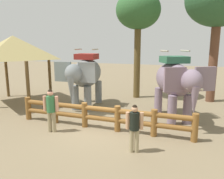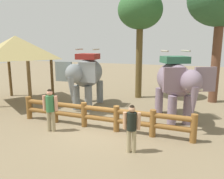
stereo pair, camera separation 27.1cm
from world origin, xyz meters
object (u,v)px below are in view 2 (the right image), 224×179
tourist_man_in_blue (50,107)px  thatched_shelter (16,48)px  log_fence (100,115)px  elephant_center (176,82)px  elephant_near_left (86,75)px  tourist_woman_in_black (132,125)px  tree_back_center (221,0)px  tree_far_left (140,12)px

tourist_man_in_blue → thatched_shelter: (-4.61, 3.26, 2.23)m
log_fence → elephant_center: size_ratio=2.02×
elephant_near_left → tourist_woman_in_black: (3.86, -4.39, -0.88)m
elephant_near_left → elephant_center: 4.82m
tree_back_center → log_fence: bearing=-124.9°
elephant_near_left → tourist_man_in_blue: 3.89m
tree_far_left → elephant_center: bearing=-54.7°
tourist_woman_in_black → tree_far_left: tree_far_left is taller
log_fence → tourist_woman_in_black: tourist_woman_in_black is taller
elephant_near_left → tourist_woman_in_black: 5.91m
elephant_near_left → elephant_center: (4.79, -0.58, -0.01)m
elephant_center → tourist_woman_in_black: bearing=-103.7°
thatched_shelter → tree_back_center: 11.96m
log_fence → tree_back_center: bearing=55.1°
log_fence → tree_back_center: (4.55, 6.53, 5.27)m
elephant_center → tourist_man_in_blue: size_ratio=2.15×
tree_far_left → tourist_man_in_blue: bearing=-104.2°
log_fence → elephant_center: 3.75m
tree_back_center → elephant_near_left: bearing=-150.9°
log_fence → tourist_woman_in_black: bearing=-40.5°
tourist_woman_in_black → thatched_shelter: thatched_shelter is taller
elephant_near_left → log_fence: bearing=-54.2°
elephant_center → tree_far_left: tree_far_left is taller
tree_far_left → tree_back_center: size_ratio=0.88×
tourist_woman_in_black → thatched_shelter: bearing=154.6°
tourist_woman_in_black → thatched_shelter: (-8.12, 3.86, 2.31)m
elephant_center → thatched_shelter: bearing=179.7°
tourist_woman_in_black → tree_back_center: tree_back_center is taller
thatched_shelter → tree_back_center: (10.88, 4.21, 2.64)m
elephant_near_left → tree_back_center: (6.61, 3.68, 4.07)m
elephant_center → tourist_man_in_blue: (-4.45, -3.22, -0.79)m
thatched_shelter → elephant_near_left: bearing=7.1°
log_fence → tourist_woman_in_black: (1.80, -1.54, 0.32)m
log_fence → tree_back_center: tree_back_center is taller
tourist_woman_in_black → log_fence: bearing=139.5°
elephant_center → tree_back_center: 6.17m
tourist_man_in_blue → log_fence: bearing=28.8°
log_fence → tourist_man_in_blue: size_ratio=4.34×
log_fence → elephant_near_left: size_ratio=2.01×
elephant_near_left → thatched_shelter: size_ratio=0.79×
tourist_woman_in_black → tree_far_left: size_ratio=0.24×
elephant_center → thatched_shelter: 9.17m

